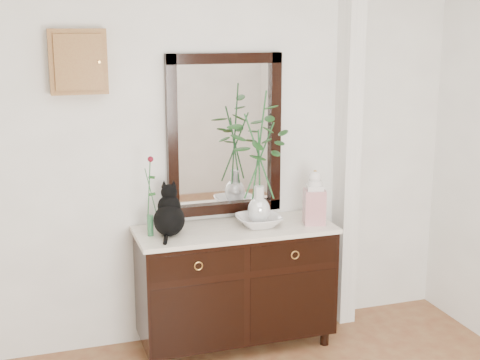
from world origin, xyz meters
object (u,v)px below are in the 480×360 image
object	(u,v)px
cat	(169,210)
lotus_bowl	(259,221)
sideboard	(235,281)
ginger_jar	(314,197)

from	to	relation	value
cat	lotus_bowl	distance (m)	0.62
sideboard	cat	world-z (taller)	cat
cat	ginger_jar	xyz separation A→B (m)	(0.99, -0.07, 0.02)
sideboard	lotus_bowl	bearing A→B (deg)	-6.32
sideboard	ginger_jar	world-z (taller)	ginger_jar
lotus_bowl	ginger_jar	world-z (taller)	ginger_jar
lotus_bowl	cat	bearing A→B (deg)	179.04
sideboard	lotus_bowl	size ratio (longest dim) A/B	4.39
lotus_bowl	ginger_jar	xyz separation A→B (m)	(0.38, -0.06, 0.15)
sideboard	lotus_bowl	world-z (taller)	lotus_bowl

